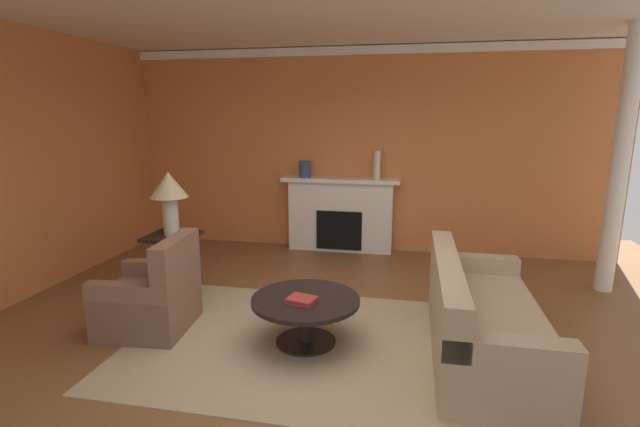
{
  "coord_description": "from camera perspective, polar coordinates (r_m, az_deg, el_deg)",
  "views": [
    {
      "loc": [
        0.83,
        -3.83,
        2.1
      ],
      "look_at": [
        -0.16,
        1.11,
        1.0
      ],
      "focal_mm": 25.65,
      "sensor_mm": 36.0,
      "label": 1
    }
  ],
  "objects": [
    {
      "name": "vase_mantel_right",
      "position": [
        6.87,
        7.12,
        6.03
      ],
      "size": [
        0.1,
        0.1,
        0.43
      ],
      "primitive_type": "cylinder",
      "color": "beige",
      "rests_on": "fireplace"
    },
    {
      "name": "sofa",
      "position": [
        4.4,
        19.34,
        -12.62
      ],
      "size": [
        0.9,
        2.1,
        0.85
      ],
      "color": "tan",
      "rests_on": "ground_plane"
    },
    {
      "name": "fireplace",
      "position": [
        7.11,
        2.55,
        -0.35
      ],
      "size": [
        1.8,
        0.35,
        1.15
      ],
      "color": "white",
      "rests_on": "ground_plane"
    },
    {
      "name": "vase_mantel_left",
      "position": [
        7.04,
        -1.9,
        5.54
      ],
      "size": [
        0.18,
        0.18,
        0.25
      ],
      "primitive_type": "cylinder",
      "color": "navy",
      "rests_on": "fireplace"
    },
    {
      "name": "book_red_cover",
      "position": [
        4.15,
        -2.29,
        -10.75
      ],
      "size": [
        0.29,
        0.25,
        0.05
      ],
      "primitive_type": "cube",
      "rotation": [
        0.0,
        0.0,
        -0.25
      ],
      "color": "maroon",
      "rests_on": "coffee_table"
    },
    {
      "name": "column_white",
      "position": [
        6.32,
        33.34,
        5.24
      ],
      "size": [
        0.2,
        0.2,
        3.09
      ],
      "primitive_type": "cylinder",
      "color": "white",
      "rests_on": "ground_plane"
    },
    {
      "name": "wall_fireplace",
      "position": [
        7.14,
        4.69,
        7.78
      ],
      "size": [
        7.61,
        0.12,
        3.09
      ],
      "primitive_type": "cube",
      "color": "#CC723D",
      "rests_on": "ground_plane"
    },
    {
      "name": "armchair_near_window",
      "position": [
        4.87,
        -20.24,
        -10.1
      ],
      "size": [
        0.86,
        0.86,
        0.95
      ],
      "color": "brown",
      "rests_on": "ground_plane"
    },
    {
      "name": "crown_moulding",
      "position": [
        7.1,
        4.83,
        19.6
      ],
      "size": [
        7.61,
        0.08,
        0.12
      ],
      "primitive_type": "cube",
      "color": "white"
    },
    {
      "name": "table_lamp",
      "position": [
        5.6,
        -18.33,
        2.69
      ],
      "size": [
        0.44,
        0.44,
        0.75
      ],
      "color": "beige",
      "rests_on": "side_table"
    },
    {
      "name": "ground_plane",
      "position": [
        4.45,
        -0.76,
        -15.86
      ],
      "size": [
        9.11,
        9.11,
        0.0
      ],
      "primitive_type": "plane",
      "color": "brown"
    },
    {
      "name": "side_table",
      "position": [
        5.79,
        -17.78,
        -5.39
      ],
      "size": [
        0.56,
        0.56,
        0.7
      ],
      "color": "black",
      "rests_on": "ground_plane"
    },
    {
      "name": "coffee_table",
      "position": [
        4.3,
        -1.8,
        -11.91
      ],
      "size": [
        1.0,
        1.0,
        0.45
      ],
      "color": "black",
      "rests_on": "ground_plane"
    },
    {
      "name": "area_rug",
      "position": [
        4.45,
        -1.77,
        -15.79
      ],
      "size": [
        3.26,
        2.35,
        0.01
      ],
      "primitive_type": "cube",
      "color": "tan",
      "rests_on": "ground_plane"
    }
  ]
}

